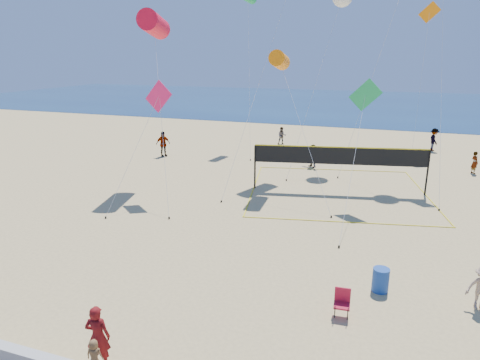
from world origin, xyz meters
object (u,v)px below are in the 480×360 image
(camp_chair, at_px, (342,301))
(volleyball_net, at_px, (340,161))
(woman, at_px, (98,337))
(trash_barrel, at_px, (381,280))

(camp_chair, height_order, volleyball_net, volleyball_net)
(woman, bearing_deg, volleyball_net, -117.73)
(camp_chair, bearing_deg, volleyball_net, 93.41)
(volleyball_net, bearing_deg, trash_barrel, -87.27)
(camp_chair, distance_m, volleyball_net, 12.49)
(woman, distance_m, trash_barrel, 8.92)
(woman, distance_m, volleyball_net, 17.01)
(camp_chair, relative_size, trash_barrel, 1.20)
(camp_chair, bearing_deg, trash_barrel, 56.50)
(woman, xyz_separation_m, camp_chair, (5.47, 4.22, -0.36))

